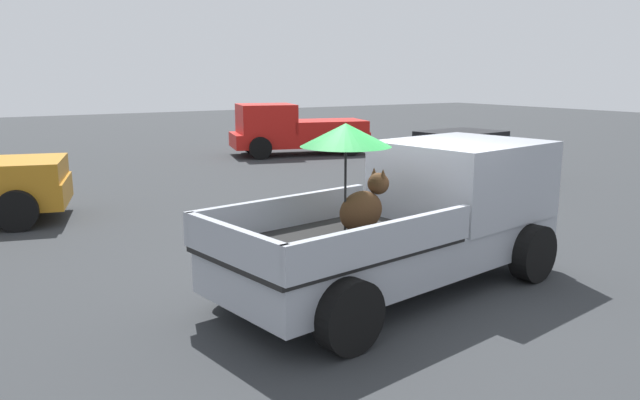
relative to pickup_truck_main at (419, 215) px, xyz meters
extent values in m
plane|color=#2D3033|center=(-0.46, -0.08, -0.96)|extent=(80.00, 80.00, 0.00)
cylinder|color=black|center=(1.12, 1.16, -0.56)|extent=(0.83, 0.40, 0.80)
cylinder|color=black|center=(1.42, -0.78, -0.56)|extent=(0.83, 0.40, 0.80)
cylinder|color=black|center=(-2.34, 0.63, -0.56)|extent=(0.83, 0.40, 0.80)
cylinder|color=black|center=(-2.04, -1.31, -0.56)|extent=(0.83, 0.40, 0.80)
cube|color=#9EA3AD|center=(-0.46, -0.08, -0.39)|extent=(5.21, 2.53, 0.50)
cube|color=#9EA3AD|center=(0.92, 0.14, 0.40)|extent=(2.36, 2.16, 1.08)
cube|color=#4C606B|center=(1.91, 0.29, 0.60)|extent=(0.32, 1.71, 0.64)
cube|color=black|center=(-1.60, -0.25, -0.11)|extent=(3.05, 2.24, 0.06)
cube|color=#9EA3AD|center=(-1.73, 0.66, 0.12)|extent=(2.78, 0.52, 0.40)
cube|color=#9EA3AD|center=(-1.46, -1.16, 0.12)|extent=(2.78, 0.52, 0.40)
cube|color=#9EA3AD|center=(-2.93, -0.45, 0.12)|extent=(0.38, 1.83, 0.40)
ellipsoid|color=#472D19|center=(-1.00, -0.05, 0.18)|extent=(0.72, 0.42, 0.52)
sphere|color=#472D19|center=(-0.70, -0.01, 0.50)|extent=(0.32, 0.32, 0.28)
cone|color=#472D19|center=(-0.71, 0.07, 0.64)|extent=(0.10, 0.10, 0.12)
cone|color=#472D19|center=(-0.69, -0.09, 0.64)|extent=(0.10, 0.10, 0.12)
cylinder|color=black|center=(-1.26, -0.08, 0.49)|extent=(0.03, 0.03, 1.14)
cone|color=#19722D|center=(-1.26, -0.08, 1.16)|extent=(1.27, 1.27, 0.28)
cylinder|color=black|center=(3.78, 12.45, -0.58)|extent=(0.80, 0.45, 0.76)
cylinder|color=black|center=(4.29, 14.28, -0.58)|extent=(0.80, 0.45, 0.76)
cylinder|color=black|center=(6.87, 11.59, -0.58)|extent=(0.80, 0.45, 0.76)
cylinder|color=black|center=(7.37, 13.43, -0.58)|extent=(0.80, 0.45, 0.76)
cube|color=red|center=(5.58, 12.94, -0.41)|extent=(5.11, 3.01, 0.50)
cube|color=red|center=(4.42, 13.26, 0.34)|extent=(2.31, 2.24, 1.00)
cube|color=red|center=(6.54, 12.67, 0.04)|extent=(3.08, 2.45, 0.40)
cylinder|color=black|center=(-4.35, 6.07, -0.58)|extent=(0.80, 0.46, 0.76)
cylinder|color=black|center=(-3.84, 7.90, -0.58)|extent=(0.80, 0.46, 0.76)
cylinder|color=black|center=(5.18, 4.83, -0.63)|extent=(0.68, 0.29, 0.66)
cylinder|color=black|center=(4.99, 6.58, -0.63)|extent=(0.68, 0.29, 0.66)
cylinder|color=black|center=(7.86, 5.12, -0.63)|extent=(0.68, 0.29, 0.66)
cylinder|color=black|center=(7.67, 6.87, -0.63)|extent=(0.68, 0.29, 0.66)
cube|color=black|center=(6.42, 5.85, -0.41)|extent=(4.46, 2.21, 0.52)
cube|color=black|center=(6.52, 5.86, 0.09)|extent=(2.26, 1.81, 0.56)
cube|color=#4C606B|center=(6.52, 5.86, 0.09)|extent=(2.21, 1.89, 0.32)
camera|label=1|loc=(-5.43, -6.21, 1.88)|focal=34.62mm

